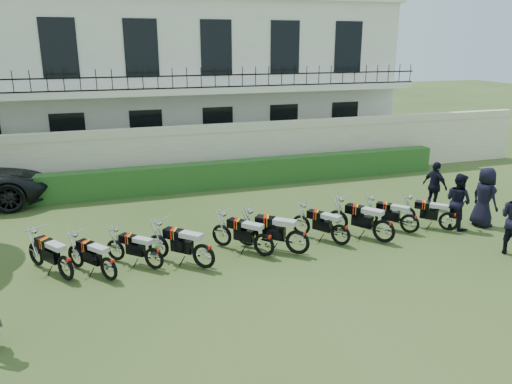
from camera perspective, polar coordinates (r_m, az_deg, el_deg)
ground at (r=12.37m, az=0.29°, el=-8.77°), size 100.00×100.00×0.00m
perimeter_wall at (r=19.37m, az=-7.21°, el=4.25°), size 30.00×0.35×2.30m
hedge at (r=18.98m, az=-3.71°, el=2.00°), size 18.00×0.60×1.00m
building at (r=24.85m, az=-10.17°, el=12.80°), size 20.40×9.60×7.40m
motorcycle_0 at (r=12.39m, az=-20.99°, el=-7.48°), size 1.13×1.63×1.04m
motorcycle_1 at (r=12.08m, az=-16.52°, el=-7.82°), size 1.15×1.49×0.98m
motorcycle_2 at (r=12.40m, az=-11.60°, el=-6.87°), size 1.32×1.26×0.95m
motorcycle_3 at (r=12.21m, az=-6.00°, el=-6.64°), size 1.49×1.47×1.09m
motorcycle_4 at (r=12.83m, az=0.92°, el=-5.44°), size 1.34×1.50×1.05m
motorcycle_5 at (r=12.97m, az=4.80°, el=-5.07°), size 1.63×1.44×1.13m
motorcycle_6 at (r=13.72m, az=9.68°, el=-4.26°), size 1.14×1.56×1.00m
motorcycle_7 at (r=14.11m, az=14.45°, el=-3.74°), size 1.28×1.73×1.12m
motorcycle_8 at (r=15.03m, az=17.21°, el=-2.97°), size 1.23×1.40×0.97m
motorcycle_9 at (r=15.59m, az=21.21°, el=-2.67°), size 1.31×1.32×0.97m
officer_3 at (r=16.33m, az=24.66°, el=-0.53°), size 0.61×0.91×1.81m
officer_4 at (r=15.86m, az=22.09°, el=-0.96°), size 0.76×0.91×1.67m
officer_5 at (r=17.37m, az=19.77°, el=0.65°), size 0.59×1.01×1.61m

